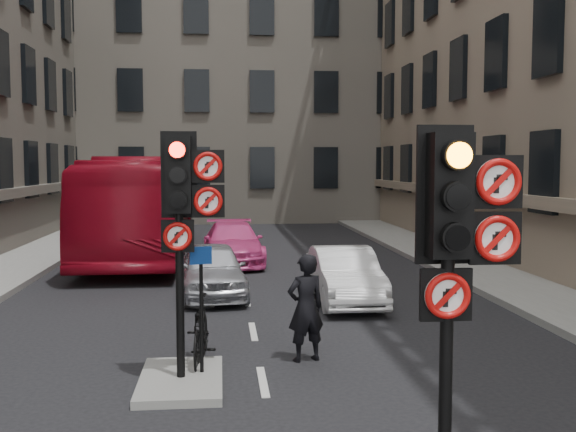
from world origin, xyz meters
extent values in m
cube|color=gray|center=(7.20, 12.00, 0.08)|extent=(3.00, 50.00, 0.16)
cube|color=gray|center=(-1.20, 5.00, 0.06)|extent=(1.20, 2.00, 0.12)
cube|color=#686157|center=(0.00, 38.00, 10.00)|extent=(30.00, 14.00, 20.00)
cylinder|color=black|center=(1.40, 1.00, 1.20)|extent=(0.12, 0.12, 2.40)
cube|color=black|center=(1.40, 1.00, 2.95)|extent=(0.36, 0.28, 1.10)
cube|color=black|center=(1.40, 1.13, 2.95)|extent=(0.52, 0.03, 1.25)
cylinder|color=orange|center=(1.40, 0.76, 3.30)|extent=(0.22, 0.01, 0.22)
cylinder|color=black|center=(1.40, 0.76, 2.95)|extent=(0.22, 0.01, 0.22)
cylinder|color=black|center=(1.40, 0.76, 2.60)|extent=(0.22, 0.01, 0.22)
cube|color=black|center=(1.82, 0.98, 3.07)|extent=(0.47, 0.05, 0.47)
cylinder|color=white|center=(1.82, 0.94, 3.07)|extent=(0.41, 0.02, 0.41)
torus|color=#BF0C0A|center=(1.82, 0.93, 3.07)|extent=(0.41, 0.06, 0.41)
cube|color=#BF0C0A|center=(1.82, 0.92, 3.07)|extent=(0.25, 0.01, 0.25)
cube|color=black|center=(1.82, 0.98, 2.57)|extent=(0.47, 0.05, 0.47)
cylinder|color=white|center=(1.82, 0.94, 2.57)|extent=(0.41, 0.02, 0.41)
torus|color=#BF0C0A|center=(1.82, 0.93, 2.57)|extent=(0.41, 0.06, 0.41)
cube|color=#BF0C0A|center=(1.82, 0.92, 2.57)|extent=(0.25, 0.01, 0.25)
cube|color=black|center=(1.38, 0.98, 2.07)|extent=(0.47, 0.05, 0.47)
cylinder|color=white|center=(1.38, 0.94, 2.07)|extent=(0.41, 0.02, 0.41)
torus|color=#BF0C0A|center=(1.38, 0.93, 2.07)|extent=(0.41, 0.06, 0.41)
cube|color=#BF0C0A|center=(1.38, 0.92, 2.07)|extent=(0.25, 0.01, 0.25)
cylinder|color=black|center=(-1.20, 5.00, 1.32)|extent=(0.12, 0.12, 2.40)
cube|color=black|center=(-1.20, 5.00, 3.07)|extent=(0.36, 0.28, 1.10)
cube|color=black|center=(-1.20, 5.13, 3.07)|extent=(0.52, 0.03, 1.25)
cylinder|color=#FF1407|center=(-1.20, 4.75, 3.42)|extent=(0.22, 0.02, 0.22)
cylinder|color=black|center=(-1.20, 4.75, 3.07)|extent=(0.22, 0.02, 0.22)
cylinder|color=black|center=(-1.20, 4.75, 2.72)|extent=(0.22, 0.02, 0.22)
cube|color=black|center=(-0.78, 4.98, 3.19)|extent=(0.47, 0.05, 0.47)
cylinder|color=white|center=(-0.78, 4.94, 3.19)|extent=(0.41, 0.02, 0.41)
torus|color=#BF0C0A|center=(-0.78, 4.92, 3.19)|extent=(0.41, 0.06, 0.41)
cube|color=#BF0C0A|center=(-0.78, 4.92, 3.19)|extent=(0.25, 0.02, 0.25)
cube|color=black|center=(-0.78, 4.98, 2.69)|extent=(0.47, 0.05, 0.47)
cylinder|color=white|center=(-0.78, 4.94, 2.69)|extent=(0.41, 0.02, 0.41)
torus|color=#BF0C0A|center=(-0.78, 4.92, 2.69)|extent=(0.41, 0.06, 0.41)
cube|color=#BF0C0A|center=(-0.78, 4.92, 2.69)|extent=(0.25, 0.02, 0.25)
cube|color=black|center=(-1.22, 4.98, 2.19)|extent=(0.47, 0.05, 0.47)
cylinder|color=white|center=(-1.22, 4.94, 2.19)|extent=(0.41, 0.02, 0.41)
torus|color=#BF0C0A|center=(-1.22, 4.92, 2.19)|extent=(0.41, 0.06, 0.41)
cube|color=#BF0C0A|center=(-1.22, 4.92, 2.19)|extent=(0.25, 0.02, 0.25)
imported|color=#B1B3B9|center=(-0.82, 11.60, 0.65)|extent=(1.83, 3.93, 1.30)
imported|color=silver|center=(2.25, 10.52, 0.63)|extent=(1.35, 3.85, 1.27)
imported|color=#DD418D|center=(-0.22, 16.94, 0.66)|extent=(2.03, 4.60, 1.31)
imported|color=maroon|center=(-3.29, 18.92, 1.72)|extent=(3.00, 12.40, 3.45)
imported|color=black|center=(-0.94, 6.00, 0.55)|extent=(0.65, 1.86, 1.10)
imported|color=black|center=(0.77, 6.00, 0.88)|extent=(0.74, 0.60, 1.77)
cylinder|color=black|center=(-0.90, 5.19, 1.05)|extent=(0.06, 0.06, 1.86)
cube|color=navy|center=(-0.90, 5.14, 1.88)|extent=(0.33, 0.10, 0.26)
camera|label=1|loc=(-0.60, -4.74, 3.23)|focal=42.00mm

